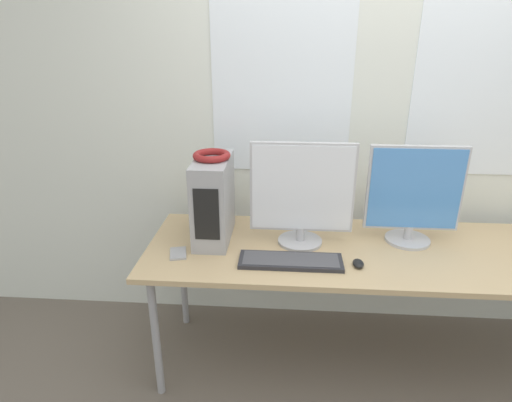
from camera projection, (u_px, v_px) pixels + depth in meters
name	position (u px, v px, depth m)	size (l,w,h in m)	color
wall_back	(379.00, 110.00, 2.41)	(8.00, 0.07, 2.70)	silver
desk	(384.00, 257.00, 2.20)	(2.44, 0.74, 0.73)	tan
pc_tower	(213.00, 199.00, 2.23)	(0.17, 0.40, 0.44)	#9E9EA3
headphones	(212.00, 156.00, 2.14)	(0.19, 0.19, 0.03)	maroon
monitor_main	(302.00, 194.00, 2.15)	(0.52, 0.23, 0.54)	#B7B7BC
monitor_right_near	(414.00, 195.00, 2.17)	(0.48, 0.23, 0.52)	#B7B7BC
keyboard	(291.00, 261.00, 2.05)	(0.50, 0.16, 0.02)	#28282D
mouse	(358.00, 263.00, 2.02)	(0.05, 0.08, 0.03)	black
cell_phone	(178.00, 253.00, 2.13)	(0.11, 0.14, 0.01)	#99999E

